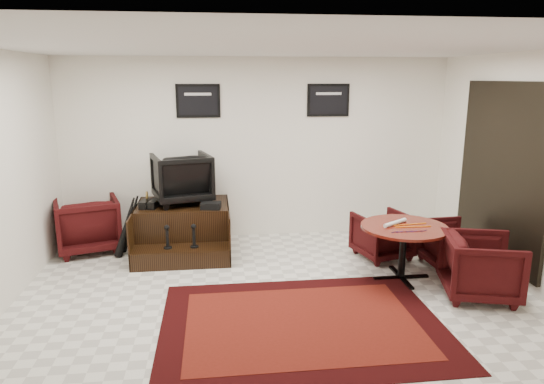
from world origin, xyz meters
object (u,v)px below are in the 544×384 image
at_px(shine_podium, 183,229).
at_px(meeting_table, 404,233).
at_px(table_chair_corner, 481,264).
at_px(table_chair_back, 382,233).
at_px(shine_chair, 182,176).
at_px(armchair_side, 87,222).
at_px(table_chair_window, 450,242).

bearing_deg(shine_podium, meeting_table, -26.43).
relative_size(shine_podium, table_chair_corner, 1.70).
bearing_deg(table_chair_back, shine_chair, -30.71).
xyz_separation_m(shine_podium, table_chair_back, (2.81, -0.63, 0.04)).
distance_m(meeting_table, table_chair_back, 0.81).
bearing_deg(table_chair_corner, armchair_side, 81.23).
bearing_deg(table_chair_corner, shine_chair, 73.55).
relative_size(table_chair_back, table_chair_corner, 0.88).
bearing_deg(shine_chair, armchair_side, -15.55).
bearing_deg(meeting_table, table_chair_window, 24.07).
height_order(shine_podium, meeting_table, meeting_table).
relative_size(shine_podium, armchair_side, 1.56).
distance_m(armchair_side, meeting_table, 4.47).
relative_size(meeting_table, table_chair_window, 1.60).
relative_size(armchair_side, meeting_table, 0.83).
distance_m(table_chair_window, table_chair_corner, 0.98).
bearing_deg(table_chair_corner, shine_podium, 75.26).
relative_size(shine_podium, shine_chair, 1.69).
relative_size(meeting_table, table_chair_corner, 1.32).
bearing_deg(shine_chair, shine_podium, 74.95).
height_order(table_chair_window, table_chair_corner, table_chair_corner).
bearing_deg(shine_chair, table_chair_back, 149.63).
height_order(shine_podium, table_chair_back, table_chair_back).
relative_size(table_chair_window, table_chair_corner, 0.83).
distance_m(meeting_table, table_chair_corner, 0.95).
height_order(armchair_side, table_chair_back, armchair_side).
distance_m(shine_podium, table_chair_back, 2.88).
bearing_deg(meeting_table, shine_chair, 151.31).
xyz_separation_m(armchair_side, table_chair_corner, (4.89, -2.16, -0.04)).
bearing_deg(shine_podium, table_chair_window, -15.97).
xyz_separation_m(shine_podium, table_chair_corner, (3.50, -2.00, 0.09)).
height_order(shine_podium, shine_chair, shine_chair).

